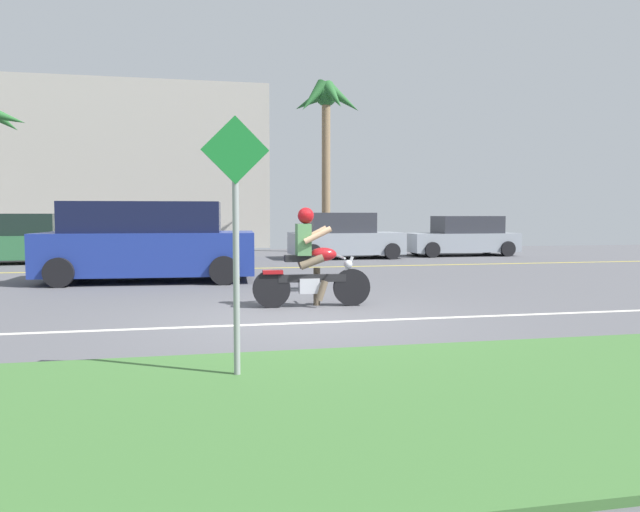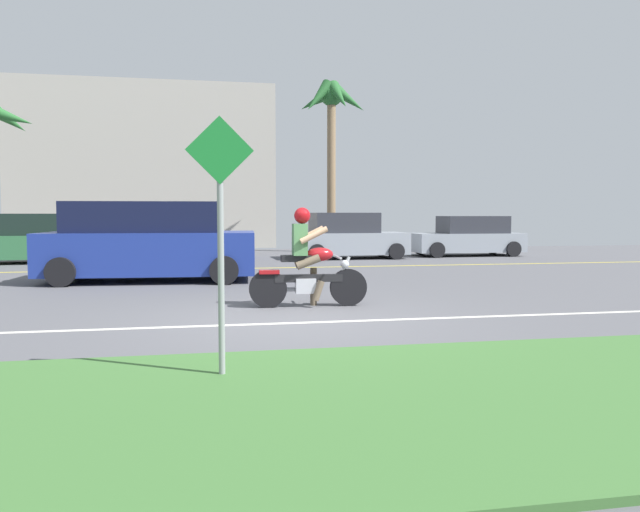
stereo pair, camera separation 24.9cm
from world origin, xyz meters
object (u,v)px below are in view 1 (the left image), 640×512
object	(u,v)px
motorcyclist	(311,265)
parked_car_3	(463,237)
palm_tree_0	(326,114)
street_sign	(236,221)
suv_nearby	(147,243)
parked_car_0	(11,240)
parked_car_2	(344,237)
parked_car_1	(171,238)

from	to	relation	value
motorcyclist	parked_car_3	bearing A→B (deg)	54.55
palm_tree_0	street_sign	world-z (taller)	palm_tree_0
motorcyclist	suv_nearby	xyz separation A→B (m)	(-2.98, 4.58, 0.19)
parked_car_0	palm_tree_0	bearing A→B (deg)	18.47
motorcyclist	parked_car_2	world-z (taller)	motorcyclist
motorcyclist	parked_car_2	bearing A→B (deg)	73.06
parked_car_2	suv_nearby	bearing A→B (deg)	-135.64
motorcyclist	suv_nearby	world-z (taller)	suv_nearby
suv_nearby	parked_car_0	distance (m)	7.54
parked_car_2	street_sign	world-z (taller)	street_sign
parked_car_3	parked_car_1	bearing A→B (deg)	178.87
parked_car_0	suv_nearby	bearing A→B (deg)	-52.86
parked_car_3	palm_tree_0	size ratio (longest dim) A/B	0.59
parked_car_3	parked_car_2	bearing A→B (deg)	-173.77
suv_nearby	street_sign	bearing A→B (deg)	-80.76
palm_tree_0	street_sign	xyz separation A→B (m)	(-4.89, -18.52, -4.10)
suv_nearby	street_sign	distance (m)	9.02
parked_car_2	palm_tree_0	world-z (taller)	palm_tree_0
parked_car_1	palm_tree_0	distance (m)	8.24
street_sign	suv_nearby	bearing A→B (deg)	99.24
parked_car_0	parked_car_2	world-z (taller)	parked_car_2
motorcyclist	parked_car_0	xyz separation A→B (m)	(-7.53, 10.58, 0.03)
parked_car_2	parked_car_3	xyz separation A→B (m)	(4.71, 0.51, -0.05)
suv_nearby	palm_tree_0	distance (m)	12.45
parked_car_2	street_sign	xyz separation A→B (m)	(-4.78, -14.97, 0.75)
parked_car_2	parked_car_0	bearing A→B (deg)	-179.56
street_sign	parked_car_3	bearing A→B (deg)	58.49
parked_car_1	parked_car_2	xyz separation A→B (m)	(5.93, -0.72, -0.00)
motorcyclist	suv_nearby	distance (m)	5.46
suv_nearby	street_sign	xyz separation A→B (m)	(1.44, -8.88, 0.60)
parked_car_3	palm_tree_0	world-z (taller)	palm_tree_0
suv_nearby	parked_car_0	bearing A→B (deg)	127.14
suv_nearby	parked_car_2	size ratio (longest dim) A/B	1.28
parked_car_0	parked_car_1	bearing A→B (deg)	9.46
street_sign	palm_tree_0	bearing A→B (deg)	75.22
parked_car_0	parked_car_3	size ratio (longest dim) A/B	0.99
motorcyclist	suv_nearby	size ratio (longest dim) A/B	0.39
suv_nearby	palm_tree_0	xyz separation A→B (m)	(6.33, 9.64, 4.70)
motorcyclist	parked_car_1	distance (m)	11.70
motorcyclist	parked_car_2	size ratio (longest dim) A/B	0.51
parked_car_0	street_sign	size ratio (longest dim) A/B	1.65
suv_nearby	parked_car_1	world-z (taller)	suv_nearby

